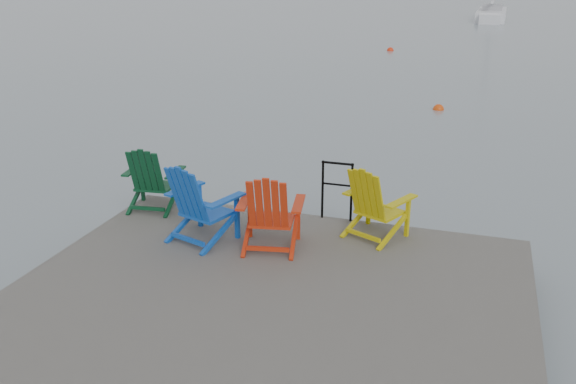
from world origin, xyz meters
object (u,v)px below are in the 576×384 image
(chair_yellow, at_px, (375,202))
(sailboat_near, at_px, (491,15))
(buoy_a, at_px, (438,110))
(buoy_b, at_px, (390,51))
(chair_green, at_px, (152,178))
(chair_red, at_px, (270,211))
(chair_blue, at_px, (199,202))
(handrail, at_px, (337,185))

(chair_yellow, bearing_deg, sailboat_near, 113.24)
(buoy_a, xyz_separation_m, buoy_b, (-3.54, 13.39, 0.00))
(sailboat_near, bearing_deg, chair_yellow, -90.27)
(chair_green, bearing_deg, buoy_a, 65.33)
(chair_green, xyz_separation_m, chair_red, (2.21, -0.78, 0.02))
(chair_blue, bearing_deg, chair_red, 21.27)
(handrail, relative_size, chair_blue, 0.80)
(chair_green, xyz_separation_m, buoy_a, (3.50, 10.92, -1.02))
(chair_red, relative_size, buoy_b, 3.08)
(chair_green, bearing_deg, chair_yellow, -6.72)
(chair_yellow, relative_size, buoy_a, 3.14)
(handrail, relative_size, sailboat_near, 0.08)
(buoy_a, relative_size, buoy_b, 0.95)
(handrail, height_order, chair_blue, chair_blue)
(handrail, bearing_deg, buoy_a, 86.22)
(buoy_a, bearing_deg, sailboat_near, 87.92)
(chair_green, bearing_deg, sailboat_near, 77.22)
(handrail, relative_size, buoy_b, 2.57)
(handrail, distance_m, buoy_a, 10.51)
(handrail, xyz_separation_m, chair_red, (-0.60, -1.27, 0.00))
(chair_yellow, xyz_separation_m, buoy_a, (0.05, 10.91, -1.03))
(chair_red, xyz_separation_m, chair_yellow, (1.25, 0.79, -0.02))
(chair_green, height_order, sailboat_near, sailboat_near)
(buoy_b, bearing_deg, chair_green, -89.92)
(sailboat_near, xyz_separation_m, buoy_a, (-1.28, -35.43, -0.36))
(handrail, xyz_separation_m, chair_green, (-2.81, -0.48, -0.02))
(buoy_a, bearing_deg, buoy_b, 104.80)
(chair_blue, relative_size, buoy_b, 3.22)
(handrail, bearing_deg, chair_red, -115.47)
(buoy_a, bearing_deg, chair_blue, -101.06)
(handrail, distance_m, chair_blue, 2.08)
(chair_green, relative_size, sailboat_near, 0.09)
(chair_yellow, relative_size, sailboat_near, 0.09)
(chair_green, relative_size, chair_blue, 0.91)
(handrail, height_order, sailboat_near, sailboat_near)
(sailboat_near, bearing_deg, chair_green, -94.52)
(handrail, xyz_separation_m, chair_yellow, (0.64, -0.48, -0.01))
(handrail, bearing_deg, chair_green, -170.22)
(chair_red, bearing_deg, buoy_b, 84.23)
(chair_green, height_order, chair_red, chair_red)
(chair_blue, relative_size, chair_yellow, 1.08)
(chair_green, bearing_deg, buoy_b, 83.20)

